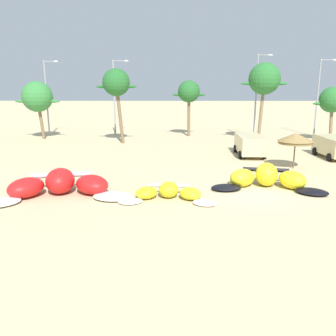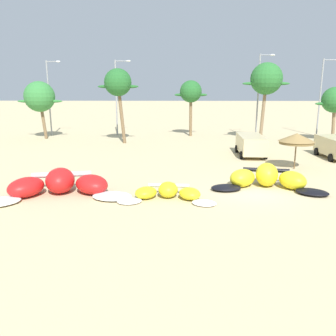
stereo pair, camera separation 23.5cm
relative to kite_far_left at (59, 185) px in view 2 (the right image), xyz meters
The scene contains 16 objects.
ground_plane 11.43m from the kite_far_left, ahead, with size 260.00×260.00×0.00m, color #C6B284.
kite_far_left is the anchor object (origin of this frame).
kite_left 6.37m from the kite_far_left, ahead, with size 5.71×2.73×0.88m.
kite_left_of_center 12.62m from the kite_far_left, ahead, with size 7.12×3.86×1.48m.
beach_umbrella_near_van 17.44m from the kite_far_left, 23.58° to the left, with size 2.67×2.67×2.74m.
parked_van 23.60m from the kite_far_left, 28.14° to the left, with size 2.42×4.68×1.84m.
parked_car_second 18.23m from the kite_far_left, 41.80° to the left, with size 2.44×5.03×1.84m.
palm_leftmost 24.26m from the kite_far_left, 113.00° to the left, with size 5.35×3.57×6.77m.
palm_left 19.78m from the kite_far_left, 88.45° to the left, with size 4.41×2.94×8.05m.
palm_left_of_gap 26.57m from the kite_far_left, 70.86° to the left, with size 4.07×2.71×6.89m.
palm_center_left 27.19m from the kite_far_left, 50.78° to the left, with size 5.26×3.51×8.74m.
palm_center_right 32.12m from the kite_far_left, 39.96° to the left, with size 4.28×2.85×6.13m.
lamppost_west 26.65m from the kite_far_left, 110.14° to the left, with size 1.83×0.24×9.26m.
lamppost_west_center 26.08m from the kite_far_left, 91.60° to the left, with size 2.03×0.24×9.38m.
lamppost_east_center 28.38m from the kite_far_left, 53.83° to the left, with size 1.77×0.24×9.80m.
lamppost_east 35.73m from the kite_far_left, 45.43° to the left, with size 2.04×0.24×9.45m.
Camera 2 is at (-4.59, -19.98, 6.22)m, focal length 37.12 mm.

